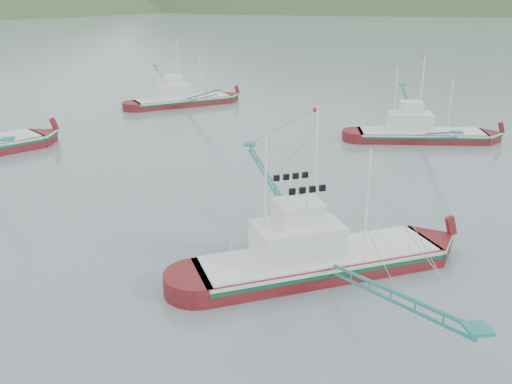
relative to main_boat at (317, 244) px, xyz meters
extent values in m
plane|color=slate|center=(-2.77, -0.56, -1.84)|extent=(1200.00, 1200.00, 0.00)
cube|color=#5C0D10|center=(0.18, 0.03, -1.64)|extent=(14.93, 6.39, 1.93)
cube|color=silver|center=(0.18, 0.03, -0.82)|extent=(14.66, 6.41, 0.21)
cube|color=#0B4E2D|center=(0.18, 0.03, -1.06)|extent=(14.66, 6.43, 0.21)
cube|color=silver|center=(0.18, 0.03, -0.63)|extent=(14.18, 6.07, 0.12)
cube|color=silver|center=(-1.24, -0.23, 0.38)|extent=(5.30, 3.90, 2.12)
cube|color=silver|center=(-1.24, -0.23, 2.12)|extent=(2.85, 2.54, 1.35)
cylinder|color=white|center=(-0.29, -0.05, 3.66)|extent=(0.15, 0.15, 8.68)
cylinder|color=white|center=(-3.14, -0.57, 3.01)|extent=(0.14, 0.14, 7.38)
cylinder|color=white|center=(3.03, 0.55, 2.36)|extent=(0.12, 0.12, 6.08)
cube|color=#5C0D10|center=(18.41, 27.21, -1.66)|extent=(13.82, 6.09, 1.78)
cube|color=silver|center=(18.41, 27.21, -0.90)|extent=(13.57, 6.11, 0.20)
cube|color=#0B4E2D|center=(18.41, 27.21, -1.12)|extent=(13.57, 6.12, 0.20)
cube|color=silver|center=(18.41, 27.21, -0.72)|extent=(13.12, 5.78, 0.11)
cube|color=silver|center=(17.10, 27.47, 0.21)|extent=(4.93, 3.66, 1.96)
cube|color=silver|center=(17.10, 27.47, 1.82)|extent=(2.65, 2.37, 1.25)
cylinder|color=white|center=(17.97, 27.29, 3.25)|extent=(0.14, 0.14, 8.03)
cylinder|color=white|center=(15.35, 27.81, 2.65)|extent=(0.12, 0.12, 6.82)
cylinder|color=white|center=(21.03, 26.69, 2.04)|extent=(0.11, 0.11, 5.62)
cube|color=#5C0D10|center=(-6.35, 50.03, -1.66)|extent=(13.78, 7.64, 1.78)
cube|color=silver|center=(-6.35, 50.03, -0.90)|extent=(13.55, 7.62, 0.20)
cube|color=#0B4E2D|center=(-6.35, 50.03, -1.12)|extent=(13.56, 7.64, 0.20)
cube|color=silver|center=(-6.35, 50.03, -0.72)|extent=(13.09, 7.26, 0.11)
cube|color=silver|center=(-7.62, 49.60, 0.21)|extent=(5.12, 4.12, 1.96)
cube|color=silver|center=(-7.62, 49.60, 1.81)|extent=(2.82, 2.59, 1.25)
cylinder|color=white|center=(-6.77, 49.89, 3.23)|extent=(0.14, 0.14, 8.01)
cylinder|color=white|center=(-9.30, 49.03, 2.63)|extent=(0.12, 0.12, 6.81)
cylinder|color=white|center=(-3.82, 50.88, 2.03)|extent=(0.11, 0.11, 5.60)
ellipsoid|color=#344F29|center=(237.23, 429.44, -1.84)|extent=(684.00, 432.00, 306.00)
ellipsoid|color=slate|center=(27.23, 559.44, -1.84)|extent=(960.00, 400.00, 240.00)
camera|label=1|loc=(-7.88, -28.92, 14.13)|focal=40.00mm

